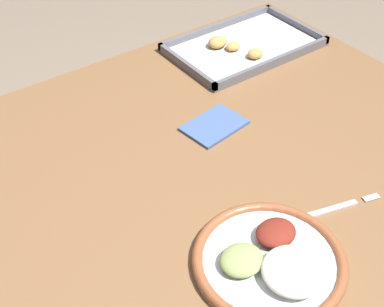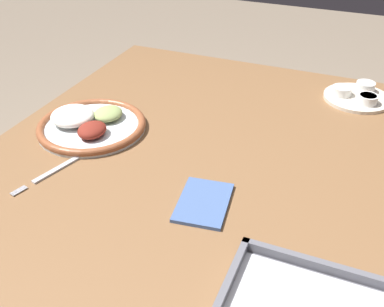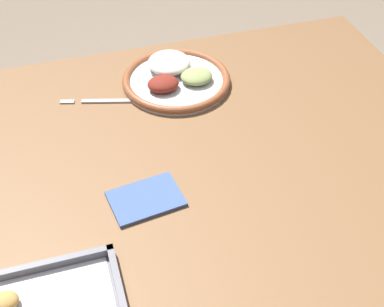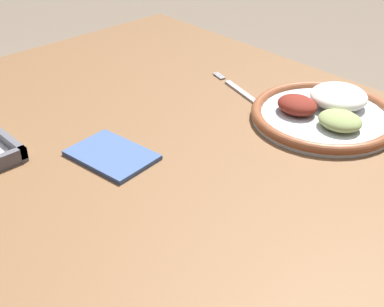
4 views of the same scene
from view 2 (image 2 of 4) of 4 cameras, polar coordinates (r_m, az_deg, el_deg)
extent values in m
cube|color=brown|center=(1.01, -0.44, -2.71)|extent=(1.30, 0.99, 0.03)
cylinder|color=brown|center=(1.82, -5.89, 1.75)|extent=(0.06, 0.06, 0.68)
cylinder|color=brown|center=(1.66, 22.44, -4.59)|extent=(0.06, 0.06, 0.68)
cylinder|color=silver|center=(1.18, -12.57, 3.28)|extent=(0.27, 0.27, 0.01)
torus|color=brown|center=(1.17, -12.61, 3.53)|extent=(0.28, 0.28, 0.02)
ellipsoid|color=white|center=(1.19, -14.93, 4.65)|extent=(0.11, 0.11, 0.04)
ellipsoid|color=maroon|center=(1.12, -12.57, 2.94)|extent=(0.08, 0.07, 0.03)
ellipsoid|color=#8C9E5B|center=(1.19, -10.61, 5.00)|extent=(0.08, 0.07, 0.03)
cube|color=#B2B2B7|center=(1.05, -16.27, -1.63)|extent=(0.15, 0.05, 0.00)
cylinder|color=#B2B2B7|center=(1.01, -21.30, -4.31)|extent=(0.03, 0.01, 0.00)
cylinder|color=#B2B2B7|center=(1.01, -21.19, -4.39)|extent=(0.03, 0.01, 0.00)
cylinder|color=#B2B2B7|center=(1.00, -21.08, -4.47)|extent=(0.03, 0.01, 0.00)
cylinder|color=#B2B2B7|center=(1.00, -20.97, -4.55)|extent=(0.03, 0.01, 0.00)
cylinder|color=beige|center=(1.38, 20.20, 6.64)|extent=(0.19, 0.19, 0.01)
cylinder|color=silver|center=(1.41, 21.14, 7.89)|extent=(0.05, 0.05, 0.03)
cylinder|color=#51992D|center=(1.41, 21.23, 8.30)|extent=(0.04, 0.04, 0.01)
cylinder|color=silver|center=(1.37, 18.48, 7.56)|extent=(0.05, 0.05, 0.02)
cylinder|color=#593319|center=(1.36, 18.55, 7.91)|extent=(0.05, 0.05, 0.01)
cylinder|color=silver|center=(1.34, 21.39, 6.44)|extent=(0.06, 0.06, 0.02)
cylinder|color=#B22819|center=(1.34, 21.47, 6.80)|extent=(0.05, 0.05, 0.01)
cube|color=#595960|center=(0.80, 15.55, -13.42)|extent=(0.01, 0.26, 0.02)
cube|color=#3F598C|center=(0.91, 1.48, -6.22)|extent=(0.15, 0.12, 0.01)
camera|label=1|loc=(1.64, -20.36, 38.57)|focal=50.00mm
camera|label=3|loc=(0.74, 77.48, 27.76)|focal=50.00mm
camera|label=4|loc=(1.32, 33.40, 24.46)|focal=50.00mm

